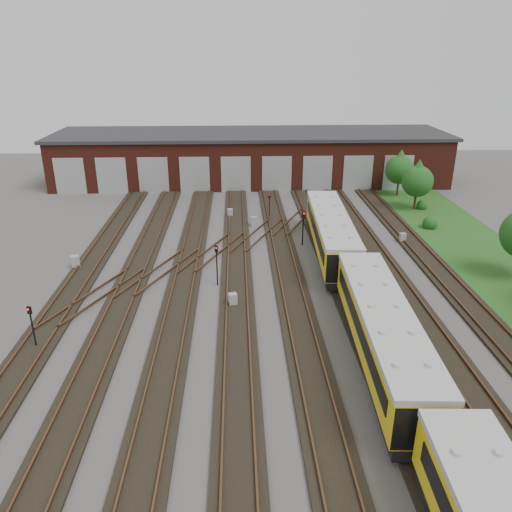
{
  "coord_description": "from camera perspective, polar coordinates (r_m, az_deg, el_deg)",
  "views": [
    {
      "loc": [
        -1.9,
        -25.99,
        16.42
      ],
      "look_at": [
        -0.54,
        8.56,
        2.0
      ],
      "focal_mm": 35.0,
      "sensor_mm": 36.0,
      "label": 1
    }
  ],
  "objects": [
    {
      "name": "relay_cabinet_0",
      "position": [
        42.69,
        -19.94,
        -0.65
      ],
      "size": [
        0.79,
        0.74,
        1.05
      ],
      "primitive_type": "cube",
      "rotation": [
        0.0,
        0.0,
        0.43
      ],
      "color": "#9C9FA0",
      "rests_on": "ground"
    },
    {
      "name": "bush_2",
      "position": [
        58.15,
        18.45,
        5.67
      ],
      "size": [
        1.18,
        1.18,
        1.18
      ],
      "primitive_type": "sphere",
      "color": "#184714",
      "rests_on": "ground"
    },
    {
      "name": "signal_mast_0",
      "position": [
        31.96,
        -24.28,
        -6.83
      ],
      "size": [
        0.28,
        0.27,
        2.75
      ],
      "rotation": [
        0.0,
        0.0,
        -0.4
      ],
      "color": "black",
      "rests_on": "ground"
    },
    {
      "name": "relay_cabinet_1",
      "position": [
        52.57,
        -2.98,
        4.93
      ],
      "size": [
        0.57,
        0.49,
        0.9
      ],
      "primitive_type": "cube",
      "rotation": [
        0.0,
        0.0,
        0.07
      ],
      "color": "#9C9FA0",
      "rests_on": "ground"
    },
    {
      "name": "relay_cabinet_3",
      "position": [
        49.82,
        -0.24,
        3.98
      ],
      "size": [
        0.62,
        0.54,
        0.97
      ],
      "primitive_type": "cube",
      "rotation": [
        0.0,
        0.0,
        0.1
      ],
      "color": "#9C9FA0",
      "rests_on": "ground"
    },
    {
      "name": "ground",
      "position": [
        30.8,
        1.65,
        -9.59
      ],
      "size": [
        120.0,
        120.0,
        0.0
      ],
      "primitive_type": "plane",
      "color": "#44413F",
      "rests_on": "ground"
    },
    {
      "name": "track_network",
      "position": [
        31.23,
        1.27,
        -8.86
      ],
      "size": [
        30.4,
        70.0,
        0.33
      ],
      "color": "black",
      "rests_on": "ground"
    },
    {
      "name": "signal_mast_1",
      "position": [
        36.75,
        -4.51,
        -0.49
      ],
      "size": [
        0.25,
        0.24,
        3.17
      ],
      "rotation": [
        0.0,
        0.0,
        -0.04
      ],
      "color": "black",
      "rests_on": "ground"
    },
    {
      "name": "signal_mast_2",
      "position": [
        51.9,
        1.54,
        6.15
      ],
      "size": [
        0.23,
        0.22,
        2.63
      ],
      "rotation": [
        0.0,
        0.0,
        0.07
      ],
      "color": "black",
      "rests_on": "ground"
    },
    {
      "name": "tree_0",
      "position": [
        62.03,
        16.14,
        9.82
      ],
      "size": [
        3.37,
        3.37,
        5.58
      ],
      "color": "#322316",
      "rests_on": "ground"
    },
    {
      "name": "maintenance_shed",
      "position": [
        67.3,
        -0.61,
        11.31
      ],
      "size": [
        51.0,
        12.5,
        6.35
      ],
      "color": "#592016",
      "rests_on": "ground"
    },
    {
      "name": "relay_cabinet_2",
      "position": [
        34.38,
        -2.68,
        -5.02
      ],
      "size": [
        0.67,
        0.61,
        0.94
      ],
      "primitive_type": "cube",
      "rotation": [
        0.0,
        0.0,
        0.27
      ],
      "color": "#9C9FA0",
      "rests_on": "ground"
    },
    {
      "name": "tree_1",
      "position": [
        56.97,
        18.02,
        8.52
      ],
      "size": [
        3.37,
        3.37,
        5.58
      ],
      "color": "#322316",
      "rests_on": "ground"
    },
    {
      "name": "signal_mast_3",
      "position": [
        44.55,
        5.41,
        3.74
      ],
      "size": [
        0.32,
        0.3,
        3.19
      ],
      "rotation": [
        0.0,
        0.0,
        0.26
      ],
      "color": "black",
      "rests_on": "ground"
    },
    {
      "name": "bush_1",
      "position": [
        52.0,
        19.29,
        3.76
      ],
      "size": [
        1.44,
        1.44,
        1.44
      ],
      "primitive_type": "sphere",
      "color": "#184714",
      "rests_on": "ground"
    },
    {
      "name": "relay_cabinet_4",
      "position": [
        47.44,
        16.4,
        2.0
      ],
      "size": [
        0.54,
        0.45,
        0.89
      ],
      "primitive_type": "cube",
      "rotation": [
        0.0,
        0.0,
        0.01
      ],
      "color": "#9C9FA0",
      "rests_on": "ground"
    },
    {
      "name": "metro_train",
      "position": [
        28.65,
        14.24,
        -8.43
      ],
      "size": [
        3.58,
        47.65,
        3.21
      ],
      "rotation": [
        0.0,
        0.0,
        -0.05
      ],
      "color": "black",
      "rests_on": "ground"
    },
    {
      "name": "grass_verge",
      "position": [
        44.73,
        25.81,
        -1.25
      ],
      "size": [
        8.0,
        55.0,
        0.05
      ],
      "primitive_type": "cube",
      "color": "#23521B",
      "rests_on": "ground"
    }
  ]
}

